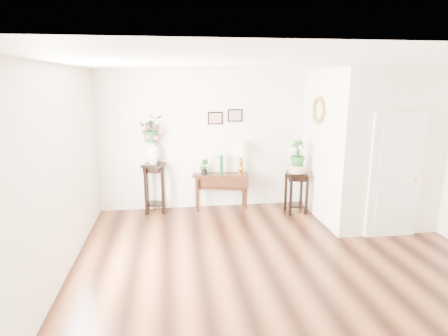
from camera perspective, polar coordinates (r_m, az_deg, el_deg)
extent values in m
cube|color=brown|center=(5.61, 9.06, -14.44)|extent=(6.00, 5.50, 0.02)
cube|color=white|center=(4.98, 10.26, 15.45)|extent=(6.00, 5.50, 0.02)
cube|color=white|center=(7.73, 3.46, 4.35)|extent=(6.00, 0.02, 2.80)
cube|color=white|center=(2.78, 27.48, -13.69)|extent=(6.00, 0.02, 2.80)
cube|color=white|center=(5.09, -24.55, -1.50)|extent=(0.02, 5.50, 2.80)
cube|color=white|center=(7.55, 20.84, 3.29)|extent=(1.80, 1.95, 2.80)
cube|color=white|center=(6.78, 24.62, -1.13)|extent=(0.90, 0.05, 2.10)
cube|color=black|center=(7.55, -1.34, 7.60)|extent=(0.30, 0.02, 0.25)
cube|color=black|center=(7.60, 1.68, 8.01)|extent=(0.30, 0.02, 0.25)
torus|color=#B08F33|center=(7.18, 14.13, 8.52)|extent=(0.07, 0.51, 0.51)
cube|color=black|center=(7.69, -0.47, -3.54)|extent=(1.17, 0.65, 0.74)
cube|color=#C8892B|center=(7.58, 2.60, 1.81)|extent=(0.41, 0.41, 0.64)
cylinder|color=#134628|center=(7.56, -0.41, 0.39)|extent=(0.10, 0.10, 0.37)
imported|color=#1F5421|center=(7.52, -3.04, 0.16)|extent=(0.20, 0.18, 0.30)
cube|color=black|center=(7.60, -10.55, -2.99)|extent=(0.49, 0.49, 0.99)
imported|color=#1F5421|center=(7.37, -10.93, 5.71)|extent=(0.51, 0.45, 0.53)
cube|color=black|center=(7.62, 10.92, -3.64)|extent=(0.47, 0.47, 0.82)
cylinder|color=#C7BC8B|center=(7.50, 11.08, -0.05)|extent=(0.41, 0.41, 0.14)
imported|color=#1F5421|center=(7.43, 11.18, 2.17)|extent=(0.38, 0.38, 0.51)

